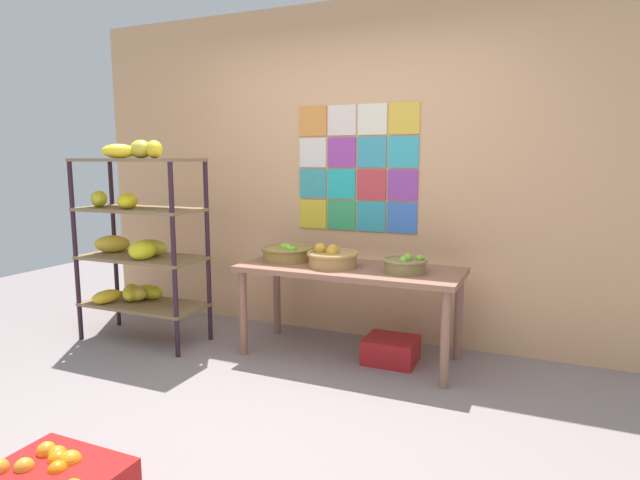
{
  "coord_description": "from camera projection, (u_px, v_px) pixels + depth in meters",
  "views": [
    {
      "loc": [
        1.44,
        -2.26,
        1.44
      ],
      "look_at": [
        -0.02,
        1.11,
        0.89
      ],
      "focal_mm": 29.63,
      "sensor_mm": 36.0,
      "label": 1
    }
  ],
  "objects": [
    {
      "name": "fruit_basket_left",
      "position": [
        405.0,
        264.0,
        3.63
      ],
      "size": [
        0.31,
        0.31,
        0.13
      ],
      "color": "olive",
      "rests_on": "display_table"
    },
    {
      "name": "banana_shelf_unit",
      "position": [
        135.0,
        235.0,
        4.19
      ],
      "size": [
        1.01,
        0.48,
        1.6
      ],
      "color": "#2F1A28",
      "rests_on": "ground"
    },
    {
      "name": "display_table",
      "position": [
        350.0,
        278.0,
        3.83
      ],
      "size": [
        1.61,
        0.65,
        0.68
      ],
      "color": "#91604C",
      "rests_on": "ground"
    },
    {
      "name": "back_wall_with_art",
      "position": [
        356.0,
        173.0,
        4.25
      ],
      "size": [
        4.96,
        0.07,
        2.68
      ],
      "color": "tan",
      "rests_on": "ground"
    },
    {
      "name": "produce_crate_under_table",
      "position": [
        391.0,
        350.0,
        3.8
      ],
      "size": [
        0.37,
        0.32,
        0.18
      ],
      "primitive_type": "cube",
      "color": "#AB1B1D",
      "rests_on": "ground"
    },
    {
      "name": "ground",
      "position": [
        242.0,
        431.0,
        2.83
      ],
      "size": [
        9.51,
        9.51,
        0.0
      ],
      "primitive_type": "plane",
      "color": "gray"
    },
    {
      "name": "fruit_basket_right",
      "position": [
        332.0,
        257.0,
        3.83
      ],
      "size": [
        0.38,
        0.38,
        0.16
      ],
      "color": "tan",
      "rests_on": "display_table"
    },
    {
      "name": "orange_crate_foreground",
      "position": [
        60.0,
        480.0,
        2.26
      ],
      "size": [
        0.55,
        0.36,
        0.21
      ],
      "color": "red",
      "rests_on": "ground"
    },
    {
      "name": "fruit_basket_centre",
      "position": [
        288.0,
        252.0,
        4.08
      ],
      "size": [
        0.41,
        0.41,
        0.13
      ],
      "color": "olive",
      "rests_on": "display_table"
    }
  ]
}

